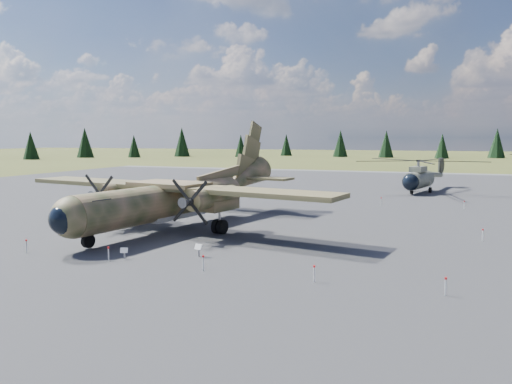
% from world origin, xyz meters
% --- Properties ---
extents(ground, '(500.00, 500.00, 0.00)m').
position_xyz_m(ground, '(0.00, 0.00, 0.00)').
color(ground, brown).
rests_on(ground, ground).
extents(apron, '(120.00, 120.00, 0.04)m').
position_xyz_m(apron, '(0.00, 10.00, 0.00)').
color(apron, slate).
rests_on(apron, ground).
extents(transport_plane, '(27.87, 25.07, 9.18)m').
position_xyz_m(transport_plane, '(-5.59, -2.49, 2.64)').
color(transport_plane, '#394324').
rests_on(transport_plane, ground).
extents(helicopter_near, '(20.41, 21.14, 4.25)m').
position_xyz_m(helicopter_near, '(11.17, 30.11, 3.01)').
color(helicopter_near, gray).
rests_on(helicopter_near, ground).
extents(info_placard_left, '(0.47, 0.32, 0.69)m').
position_xyz_m(info_placard_left, '(-3.47, -12.75, 0.46)').
color(info_placard_left, gray).
rests_on(info_placard_left, ground).
extents(info_placard_right, '(0.53, 0.34, 0.77)m').
position_xyz_m(info_placard_right, '(0.31, -10.72, 0.51)').
color(info_placard_right, gray).
rests_on(info_placard_right, ground).
extents(barrier_fence, '(33.12, 29.62, 0.85)m').
position_xyz_m(barrier_fence, '(-0.46, -0.08, 0.51)').
color(barrier_fence, silver).
rests_on(barrier_fence, ground).
extents(treeline, '(316.96, 316.40, 10.95)m').
position_xyz_m(treeline, '(-1.75, -2.25, 4.73)').
color(treeline, black).
rests_on(treeline, ground).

